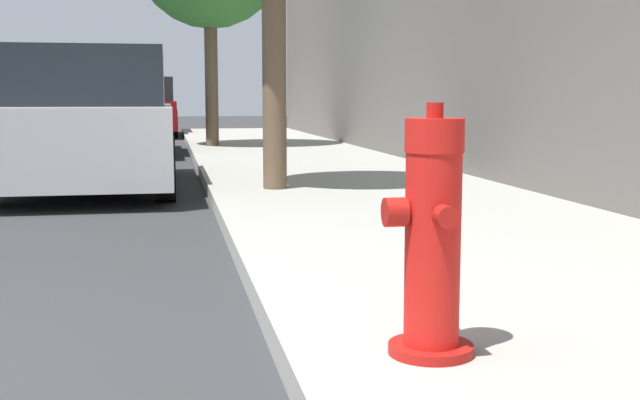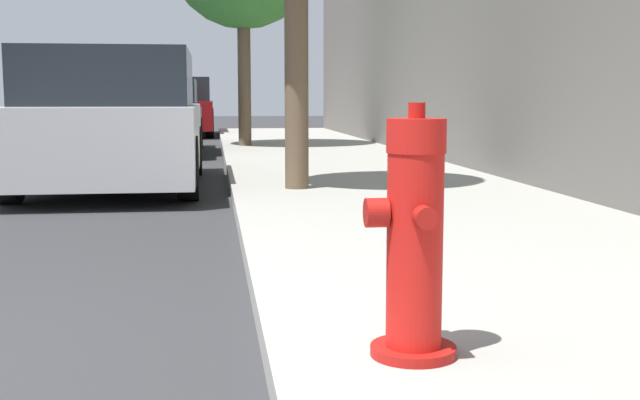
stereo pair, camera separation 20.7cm
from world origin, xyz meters
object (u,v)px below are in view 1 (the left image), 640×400
Objects in this scene: parked_car_far at (142,108)px; parked_car_near at (86,124)px; fire_hydrant at (432,241)px; parked_car_mid at (119,118)px.

parked_car_near is at bearing -91.11° from parked_car_far.
parked_car_near is at bearing 104.98° from fire_hydrant.
fire_hydrant is at bearing -85.40° from parked_car_far.
parked_car_mid reaches higher than fire_hydrant.
fire_hydrant is 12.26m from parked_car_mid.
parked_car_near reaches higher than parked_car_far.
parked_car_far reaches higher than fire_hydrant.
parked_car_far is at bearing 88.18° from parked_car_mid.
parked_car_near is at bearing -90.27° from parked_car_mid.
parked_car_near is (-1.75, 6.54, 0.20)m from fire_hydrant.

